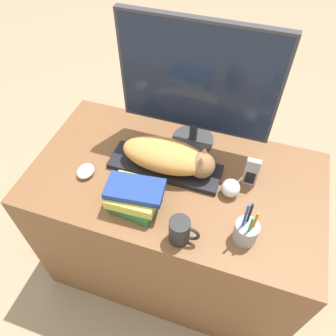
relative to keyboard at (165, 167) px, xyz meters
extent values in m
plane|color=#998466|center=(0.05, -0.36, -0.78)|extent=(12.00, 12.00, 0.00)
cube|color=brown|center=(0.05, -0.03, -0.40)|extent=(1.21, 0.67, 0.77)
cube|color=black|center=(0.00, 0.00, 0.00)|extent=(0.47, 0.15, 0.02)
ellipsoid|color=#D18C47|center=(0.00, 0.00, 0.07)|extent=(0.36, 0.17, 0.11)
sphere|color=olive|center=(0.15, 0.00, 0.07)|extent=(0.11, 0.11, 0.11)
cone|color=olive|center=(0.15, -0.03, 0.12)|extent=(0.04, 0.04, 0.04)
cone|color=olive|center=(0.15, 0.03, 0.12)|extent=(0.04, 0.04, 0.04)
cylinder|color=#333338|center=(0.07, 0.20, 0.00)|extent=(0.19, 0.19, 0.02)
cylinder|color=#333338|center=(0.07, 0.20, 0.05)|extent=(0.04, 0.04, 0.09)
cube|color=#333338|center=(0.07, 0.20, 0.31)|extent=(0.62, 0.03, 0.46)
cube|color=#192338|center=(0.07, 0.19, 0.31)|extent=(0.60, 0.01, 0.44)
ellipsoid|color=silver|center=(-0.30, -0.13, 0.01)|extent=(0.07, 0.08, 0.03)
cylinder|color=black|center=(0.15, -0.29, 0.04)|extent=(0.07, 0.07, 0.11)
torus|color=black|center=(0.19, -0.29, 0.04)|extent=(0.07, 0.01, 0.07)
cylinder|color=#939399|center=(0.37, -0.22, 0.03)|extent=(0.08, 0.08, 0.09)
cylinder|color=orange|center=(0.39, -0.22, 0.09)|extent=(0.01, 0.01, 0.13)
cylinder|color=black|center=(0.36, -0.20, 0.10)|extent=(0.01, 0.01, 0.15)
cylinder|color=#1E47B2|center=(0.35, -0.23, 0.11)|extent=(0.01, 0.01, 0.17)
cylinder|color=#338C38|center=(0.37, -0.24, 0.09)|extent=(0.01, 0.01, 0.13)
sphere|color=silver|center=(0.28, -0.04, 0.02)|extent=(0.07, 0.07, 0.07)
cube|color=#99999E|center=(0.34, 0.03, 0.06)|extent=(0.05, 0.02, 0.14)
cube|color=black|center=(0.34, 0.02, 0.04)|extent=(0.04, 0.00, 0.06)
cube|color=#2D6B38|center=(-0.05, -0.22, 0.01)|extent=(0.18, 0.15, 0.04)
cube|color=#CCC14C|center=(-0.05, -0.20, 0.05)|extent=(0.19, 0.16, 0.04)
cube|color=navy|center=(-0.05, -0.20, 0.08)|extent=(0.22, 0.14, 0.03)
camera|label=1|loc=(0.29, -0.84, 1.03)|focal=35.00mm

